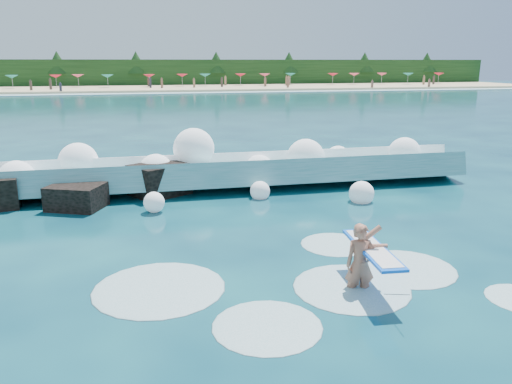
{
  "coord_description": "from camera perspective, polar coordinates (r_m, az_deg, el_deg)",
  "views": [
    {
      "loc": [
        -1.39,
        -10.72,
        4.62
      ],
      "look_at": [
        1.5,
        2.0,
        1.2
      ],
      "focal_mm": 35.0,
      "sensor_mm": 36.0,
      "label": 1
    }
  ],
  "objects": [
    {
      "name": "beachgoers",
      "position": [
        84.61,
        -13.18,
        11.89
      ],
      "size": [
        107.63,
        13.75,
        1.94
      ],
      "color": "#3F332D",
      "rests_on": "ground"
    },
    {
      "name": "surfer_with_board",
      "position": [
        10.61,
        12.13,
        -7.7
      ],
      "size": [
        0.99,
        2.91,
        1.73
      ],
      "color": "#A9664E",
      "rests_on": "ground"
    },
    {
      "name": "wave_spray",
      "position": [
        18.73,
        -3.97,
        3.42
      ],
      "size": [
        15.75,
        4.77,
        2.35
      ],
      "color": "white",
      "rests_on": "ground"
    },
    {
      "name": "ground",
      "position": [
        11.76,
        -5.03,
        -8.51
      ],
      "size": [
        200.0,
        200.0,
        0.0
      ],
      "primitive_type": "plane",
      "color": "#082D42",
      "rests_on": "ground"
    },
    {
      "name": "wet_band",
      "position": [
        77.87,
        -11.99,
        11.0
      ],
      "size": [
        140.0,
        5.0,
        0.08
      ],
      "primitive_type": "cube",
      "color": "silver",
      "rests_on": "ground"
    },
    {
      "name": "treeline",
      "position": [
        98.76,
        -12.33,
        13.12
      ],
      "size": [
        140.0,
        4.0,
        5.0
      ],
      "primitive_type": "cube",
      "color": "black",
      "rests_on": "ground"
    },
    {
      "name": "surf_foam",
      "position": [
        10.9,
        4.61,
        -10.43
      ],
      "size": [
        9.2,
        5.56,
        0.14
      ],
      "color": "silver",
      "rests_on": "ground"
    },
    {
      "name": "breaking_wave",
      "position": [
        18.96,
        -3.27,
        2.28
      ],
      "size": [
        18.39,
        2.85,
        1.59
      ],
      "color": "teal",
      "rests_on": "ground"
    },
    {
      "name": "rock_cluster",
      "position": [
        17.93,
        -20.75,
        0.12
      ],
      "size": [
        8.08,
        3.22,
        1.28
      ],
      "color": "black",
      "rests_on": "ground"
    },
    {
      "name": "beach",
      "position": [
        88.85,
        -12.15,
        11.51
      ],
      "size": [
        140.0,
        20.0,
        0.4
      ],
      "primitive_type": "cube",
      "color": "tan",
      "rests_on": "ground"
    },
    {
      "name": "beach_umbrellas",
      "position": [
        91.04,
        -12.28,
        12.86
      ],
      "size": [
        113.14,
        5.66,
        0.5
      ],
      "color": "#EB4562",
      "rests_on": "ground"
    }
  ]
}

